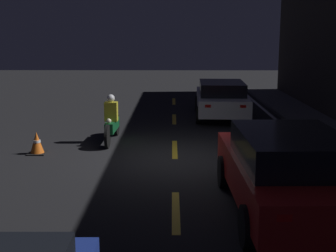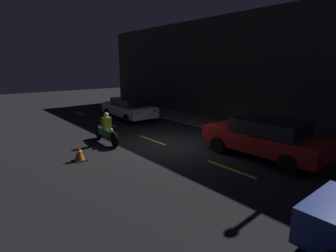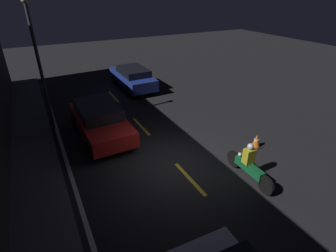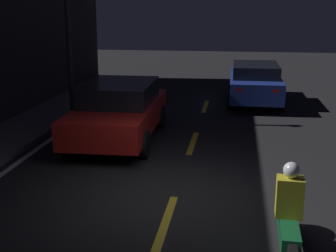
{
  "view_description": "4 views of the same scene",
  "coord_description": "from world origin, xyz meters",
  "views": [
    {
      "loc": [
        11.36,
        -0.07,
        3.13
      ],
      "look_at": [
        0.4,
        -0.17,
        0.93
      ],
      "focal_mm": 50.0,
      "sensor_mm": 36.0,
      "label": 1
    },
    {
      "loc": [
        8.56,
        -6.83,
        3.4
      ],
      "look_at": [
        0.67,
        -0.39,
        1.03
      ],
      "focal_mm": 28.0,
      "sensor_mm": 36.0,
      "label": 2
    },
    {
      "loc": [
        -7.17,
        4.11,
        5.99
      ],
      "look_at": [
        0.87,
        -0.11,
        1.22
      ],
      "focal_mm": 28.0,
      "sensor_mm": 36.0,
      "label": 3
    },
    {
      "loc": [
        -7.89,
        -1.07,
        3.41
      ],
      "look_at": [
        1.23,
        0.3,
        1.02
      ],
      "focal_mm": 50.0,
      "sensor_mm": 36.0,
      "label": 4
    }
  ],
  "objects": [
    {
      "name": "lane_dash_b",
      "position": [
        -5.5,
        0.0,
        0.0
      ],
      "size": [
        2.0,
        0.14,
        0.01
      ],
      "color": "gold",
      "rests_on": "ground"
    },
    {
      "name": "traffic_cone_near",
      "position": [
        -0.5,
        -3.61,
        0.28
      ],
      "size": [
        0.46,
        0.46,
        0.58
      ],
      "color": "black",
      "rests_on": "ground"
    },
    {
      "name": "lane_dash_a",
      "position": [
        -10.0,
        0.0,
        0.0
      ],
      "size": [
        2.0,
        0.14,
        0.01
      ],
      "color": "gold",
      "rests_on": "ground"
    },
    {
      "name": "sedan_white",
      "position": [
        -5.94,
        1.76,
        0.72
      ],
      "size": [
        4.42,
        2.03,
        1.34
      ],
      "rotation": [
        0.0,
        0.0,
        3.1
      ],
      "color": "silver",
      "rests_on": "ground"
    },
    {
      "name": "ground_plane",
      "position": [
        0.0,
        0.0,
        0.0
      ],
      "size": [
        56.0,
        56.0,
        0.0
      ],
      "primitive_type": "plane",
      "color": "black"
    },
    {
      "name": "lane_solid_kerb",
      "position": [
        0.0,
        3.71,
        0.0
      ],
      "size": [
        25.2,
        0.14,
        0.01
      ],
      "color": "silver",
      "rests_on": "ground"
    },
    {
      "name": "lane_dash_d",
      "position": [
        3.5,
        0.0,
        0.0
      ],
      "size": [
        2.0,
        0.14,
        0.01
      ],
      "color": "gold",
      "rests_on": "ground"
    },
    {
      "name": "raised_curb",
      "position": [
        0.0,
        4.8,
        0.06
      ],
      "size": [
        28.0,
        1.67,
        0.11
      ],
      "color": "#4C4C4F",
      "rests_on": "ground"
    },
    {
      "name": "building_front",
      "position": [
        0.0,
        5.78,
        3.11
      ],
      "size": [
        28.0,
        0.3,
        6.21
      ],
      "color": "#2D2826",
      "rests_on": "ground"
    },
    {
      "name": "lane_dash_c",
      "position": [
        -1.0,
        0.0,
        0.0
      ],
      "size": [
        2.0,
        0.14,
        0.01
      ],
      "color": "gold",
      "rests_on": "ground"
    },
    {
      "name": "motorcycle",
      "position": [
        -1.94,
        -1.82,
        0.57
      ],
      "size": [
        2.3,
        0.37,
        1.4
      ],
      "rotation": [
        0.0,
        0.0,
        -0.03
      ],
      "color": "black",
      "rests_on": "ground"
    },
    {
      "name": "taxi_red",
      "position": [
        3.56,
        1.93,
        0.79
      ],
      "size": [
        4.51,
        2.08,
        1.48
      ],
      "rotation": [
        0.0,
        0.0,
        3.16
      ],
      "color": "red",
      "rests_on": "ground"
    }
  ]
}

